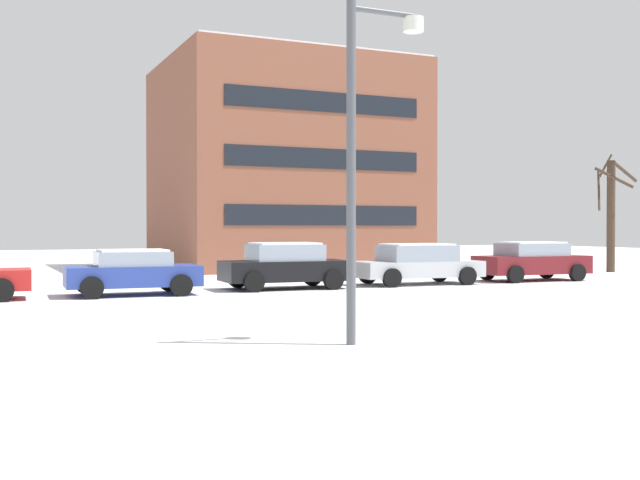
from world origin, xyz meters
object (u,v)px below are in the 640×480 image
object	(u,v)px
parked_car_black	(285,265)
parked_car_maroon	(532,261)
street_lamp	(364,137)
parked_car_blue	(133,271)
parked_car_silver	(417,264)

from	to	relation	value
parked_car_black	parked_car_maroon	size ratio (longest dim) A/B	0.96
street_lamp	parked_car_maroon	world-z (taller)	street_lamp
street_lamp	parked_car_blue	distance (m)	11.72
parked_car_silver	parked_car_maroon	xyz separation A→B (m)	(4.93, -0.11, 0.02)
street_lamp	parked_car_silver	xyz separation A→B (m)	(8.11, 11.51, -2.79)
parked_car_maroon	parked_car_silver	bearing A→B (deg)	178.72
street_lamp	parked_car_silver	distance (m)	14.35
parked_car_blue	parked_car_silver	xyz separation A→B (m)	(9.87, 0.27, 0.03)
parked_car_blue	parked_car_black	world-z (taller)	parked_car_black
parked_car_black	parked_car_silver	bearing A→B (deg)	-0.85
parked_car_silver	parked_car_maroon	world-z (taller)	parked_car_maroon
street_lamp	parked_car_black	size ratio (longest dim) A/B	1.41
parked_car_black	parked_car_silver	size ratio (longest dim) A/B	0.91
parked_car_silver	parked_car_blue	bearing A→B (deg)	-178.46
street_lamp	parked_car_black	bearing A→B (deg)	74.68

